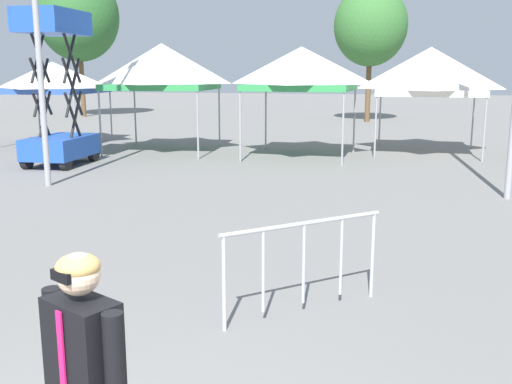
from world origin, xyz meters
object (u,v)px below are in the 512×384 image
person_foreground (85,384)px  tree_behind_tents_right (78,17)px  tree_behind_tents_left (371,26)px  canopy_tent_left_of_center (301,69)px  crowd_barrier_by_lift (304,249)px  canopy_tent_far_right (53,78)px  canopy_tent_behind_right (162,67)px  canopy_tent_far_left (430,71)px  scissor_lift (59,120)px

person_foreground → tree_behind_tents_right: tree_behind_tents_right is taller
tree_behind_tents_left → tree_behind_tents_right: size_ratio=0.85×
canopy_tent_left_of_center → crowd_barrier_by_lift: canopy_tent_left_of_center is taller
canopy_tent_far_right → person_foreground: size_ratio=1.94×
canopy_tent_behind_right → tree_behind_tents_left: bearing=65.6°
canopy_tent_left_of_center → canopy_tent_behind_right: bearing=177.6°
canopy_tent_left_of_center → tree_behind_tents_right: (-15.43, 13.95, 3.07)m
canopy_tent_left_of_center → tree_behind_tents_right: size_ratio=0.41×
tree_behind_tents_right → tree_behind_tents_left: bearing=0.3°
canopy_tent_behind_right → tree_behind_tents_right: (-10.69, 13.75, 3.00)m
tree_behind_tents_right → canopy_tent_far_right: bearing=-64.9°
canopy_tent_far_left → crowd_barrier_by_lift: size_ratio=2.19×
canopy_tent_far_right → crowd_barrier_by_lift: canopy_tent_far_right is taller
canopy_tent_behind_right → canopy_tent_far_right: bearing=167.2°
canopy_tent_far_left → scissor_lift: bearing=-154.2°
person_foreground → tree_behind_tents_left: bearing=89.5°
canopy_tent_far_right → crowd_barrier_by_lift: (11.45, -13.62, -1.72)m
tree_behind_tents_left → crowd_barrier_by_lift: bearing=-89.1°
canopy_tent_far_right → tree_behind_tents_left: size_ratio=0.48×
canopy_tent_left_of_center → canopy_tent_far_left: bearing=24.7°
canopy_tent_left_of_center → tree_behind_tents_left: tree_behind_tents_left is taller
person_foreground → tree_behind_tents_right: 34.58m
canopy_tent_far_right → canopy_tent_behind_right: canopy_tent_behind_right is taller
canopy_tent_behind_right → canopy_tent_far_left: (8.74, 1.64, -0.15)m
scissor_lift → tree_behind_tents_right: (-8.85, 17.22, 4.55)m
scissor_lift → tree_behind_tents_right: 19.89m
crowd_barrier_by_lift → tree_behind_tents_right: bearing=123.5°
scissor_lift → canopy_tent_behind_right: bearing=62.1°
canopy_tent_far_left → tree_behind_tents_left: 12.66m
canopy_tent_far_left → crowd_barrier_by_lift: canopy_tent_far_left is taller
scissor_lift → canopy_tent_far_left: bearing=25.8°
canopy_tent_far_left → tree_behind_tents_left: size_ratio=0.48×
scissor_lift → person_foreground: scissor_lift is taller
canopy_tent_left_of_center → canopy_tent_far_left: size_ratio=0.99×
canopy_tent_behind_right → canopy_tent_left_of_center: (4.74, -0.20, -0.07)m
crowd_barrier_by_lift → tree_behind_tents_left: bearing=90.9°
person_foreground → crowd_barrier_by_lift: person_foreground is taller
canopy_tent_far_left → scissor_lift: 11.83m
canopy_tent_behind_right → person_foreground: canopy_tent_behind_right is taller
canopy_tent_far_right → canopy_tent_behind_right: bearing=-12.8°
canopy_tent_behind_right → scissor_lift: 4.22m
canopy_tent_behind_right → crowd_barrier_by_lift: (6.68, -12.54, -2.10)m
tree_behind_tents_right → person_foreground: bearing=-60.8°
tree_behind_tents_left → canopy_tent_behind_right: bearing=-114.4°
tree_behind_tents_right → canopy_tent_far_left: bearing=-31.9°
canopy_tent_far_right → tree_behind_tents_right: size_ratio=0.41×
canopy_tent_far_right → canopy_tent_left_of_center: canopy_tent_left_of_center is taller
canopy_tent_far_right → person_foreground: bearing=-58.0°
canopy_tent_behind_right → tree_behind_tents_right: tree_behind_tents_right is taller
canopy_tent_far_left → tree_behind_tents_right: (-19.43, 12.11, 3.15)m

